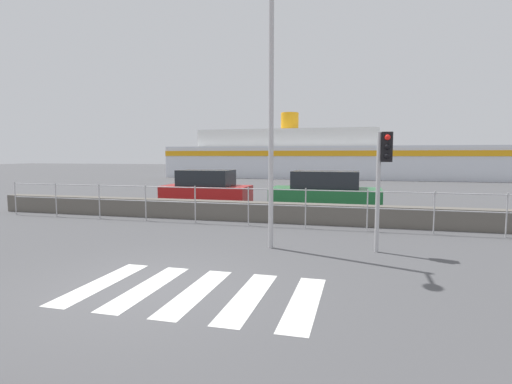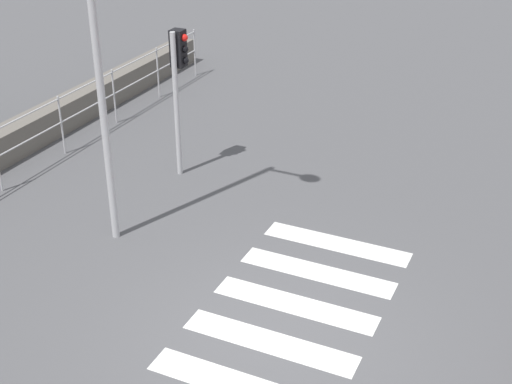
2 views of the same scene
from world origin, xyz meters
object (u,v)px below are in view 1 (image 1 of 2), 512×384
Objects in this scene: traffic_light_far at (383,164)px; parked_car_red at (206,190)px; parked_car_green at (325,193)px; streetlamp at (269,70)px; ferry_boat at (318,157)px.

parked_car_red is at bearing 134.93° from traffic_light_far.
streetlamp is at bearing -94.91° from parked_car_green.
traffic_light_far is 0.61× the size of parked_car_green.
ferry_boat is at bearing 96.65° from parked_car_green.
parked_car_green is at bearing 85.09° from streetlamp.
streetlamp is (-2.59, -0.40, 2.18)m from traffic_light_far.
ferry_boat is at bearing 83.90° from parked_car_red.
parked_car_green reaches higher than parked_car_red.
ferry_boat reaches higher than parked_car_green.
parked_car_green is (-1.93, 7.31, -1.37)m from traffic_light_far.
ferry_boat is at bearing 98.58° from traffic_light_far.
ferry_boat is 7.88× the size of parked_car_red.
traffic_light_far is at bearing 8.84° from streetlamp.
parked_car_red is 5.37m from parked_car_green.
streetlamp is 31.88m from ferry_boat.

